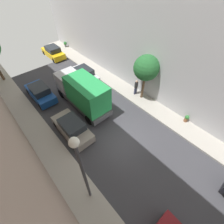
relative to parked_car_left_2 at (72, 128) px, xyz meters
name	(u,v)px	position (x,y,z in m)	size (l,w,h in m)	color
ground	(123,140)	(2.70, -3.43, -0.72)	(32.00, 32.00, 0.00)	#38383D
sidewalk_left	(72,180)	(-2.30, -3.43, -0.64)	(2.00, 44.00, 0.15)	#A8A399
sidewalk_right	(159,112)	(7.70, -3.43, -0.64)	(2.00, 44.00, 0.15)	#A8A399
building_right	(215,10)	(11.70, -3.43, 7.39)	(6.00, 44.00, 16.21)	#B2B2B7
parked_car_left_2	(72,128)	(0.00, 0.00, 0.00)	(1.78, 4.20, 1.57)	gray
parked_car_left_3	(40,93)	(0.00, 6.31, 0.00)	(1.78, 4.20, 1.57)	#194799
parked_car_right_1	(84,75)	(5.40, 6.08, 0.00)	(1.78, 4.20, 1.57)	silver
parked_car_right_2	(53,52)	(5.40, 13.94, 0.00)	(1.78, 4.20, 1.57)	gold
delivery_truck	(83,92)	(2.70, 2.17, 1.07)	(2.26, 6.60, 3.38)	#4C4C51
pedestrian	(136,87)	(7.92, -0.01, 0.35)	(0.40, 0.36, 1.72)	#2D334C
street_tree_1	(146,68)	(8.00, -0.84, 2.90)	(2.41, 2.41, 4.70)	brown
potted_plant_0	(187,118)	(8.42, -5.82, -0.17)	(0.38, 0.38, 0.74)	brown
potted_plant_2	(65,44)	(8.31, 15.55, -0.08)	(0.50, 0.50, 0.83)	slate
lamp_post	(82,167)	(-1.90, -5.08, 3.53)	(0.44, 0.44, 6.34)	#333338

